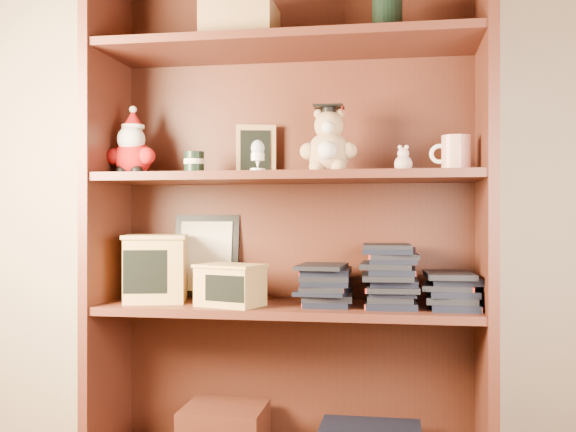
# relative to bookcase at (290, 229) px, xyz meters

# --- Properties ---
(bookcase) EXTENTS (1.20, 0.35, 1.60)m
(bookcase) POSITION_rel_bookcase_xyz_m (0.00, 0.00, 0.00)
(bookcase) COLOR #502216
(bookcase) RESTS_ON ground
(shelf_lower) EXTENTS (1.14, 0.33, 0.02)m
(shelf_lower) POSITION_rel_bookcase_xyz_m (0.00, -0.05, -0.24)
(shelf_lower) COLOR #502216
(shelf_lower) RESTS_ON ground
(shelf_upper) EXTENTS (1.14, 0.33, 0.02)m
(shelf_upper) POSITION_rel_bookcase_xyz_m (0.00, -0.05, 0.16)
(shelf_upper) COLOR #502216
(shelf_upper) RESTS_ON ground
(santa_plush) EXTENTS (0.16, 0.12, 0.23)m
(santa_plush) POSITION_rel_bookcase_xyz_m (-0.50, -0.06, 0.25)
(santa_plush) COLOR #A50F0F
(santa_plush) RESTS_ON shelf_upper
(teachers_tin) EXTENTS (0.06, 0.06, 0.07)m
(teachers_tin) POSITION_rel_bookcase_xyz_m (-0.30, -0.05, 0.21)
(teachers_tin) COLOR black
(teachers_tin) RESTS_ON shelf_upper
(chalkboard_plaque) EXTENTS (0.13, 0.08, 0.17)m
(chalkboard_plaque) POSITION_rel_bookcase_xyz_m (-0.12, 0.06, 0.25)
(chalkboard_plaque) COLOR #9E7547
(chalkboard_plaque) RESTS_ON shelf_upper
(egg_cup) EXTENTS (0.05, 0.05, 0.10)m
(egg_cup) POSITION_rel_bookcase_xyz_m (-0.08, -0.13, 0.22)
(egg_cup) COLOR white
(egg_cup) RESTS_ON shelf_upper
(grad_teddy_bear) EXTENTS (0.17, 0.15, 0.21)m
(grad_teddy_bear) POSITION_rel_bookcase_xyz_m (0.13, -0.06, 0.25)
(grad_teddy_bear) COLOR tan
(grad_teddy_bear) RESTS_ON shelf_upper
(pink_figurine) EXTENTS (0.05, 0.05, 0.08)m
(pink_figurine) POSITION_rel_bookcase_xyz_m (0.35, -0.05, 0.20)
(pink_figurine) COLOR beige
(pink_figurine) RESTS_ON shelf_upper
(teacher_mug) EXTENTS (0.12, 0.08, 0.11)m
(teacher_mug) POSITION_rel_bookcase_xyz_m (0.50, -0.05, 0.22)
(teacher_mug) COLOR silver
(teacher_mug) RESTS_ON shelf_upper
(certificate_frame) EXTENTS (0.22, 0.06, 0.27)m
(certificate_frame) POSITION_rel_bookcase_xyz_m (-0.30, 0.09, -0.09)
(certificate_frame) COLOR black
(certificate_frame) RESTS_ON shelf_lower
(treats_box) EXTENTS (0.23, 0.23, 0.21)m
(treats_box) POSITION_rel_bookcase_xyz_m (-0.42, -0.05, -0.12)
(treats_box) COLOR tan
(treats_box) RESTS_ON shelf_lower
(pencils_box) EXTENTS (0.22, 0.19, 0.13)m
(pencils_box) POSITION_rel_bookcase_xyz_m (-0.16, -0.12, -0.16)
(pencils_box) COLOR tan
(pencils_box) RESTS_ON shelf_lower
(book_stack_left) EXTENTS (0.14, 0.20, 0.13)m
(book_stack_left) POSITION_rel_bookcase_xyz_m (0.12, -0.05, -0.16)
(book_stack_left) COLOR black
(book_stack_left) RESTS_ON shelf_lower
(book_stack_mid) EXTENTS (0.14, 0.20, 0.19)m
(book_stack_mid) POSITION_rel_bookcase_xyz_m (0.31, -0.05, -0.13)
(book_stack_mid) COLOR black
(book_stack_mid) RESTS_ON shelf_lower
(book_stack_right) EXTENTS (0.14, 0.20, 0.10)m
(book_stack_right) POSITION_rel_bookcase_xyz_m (0.49, -0.05, -0.18)
(book_stack_right) COLOR black
(book_stack_right) RESTS_ON shelf_lower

